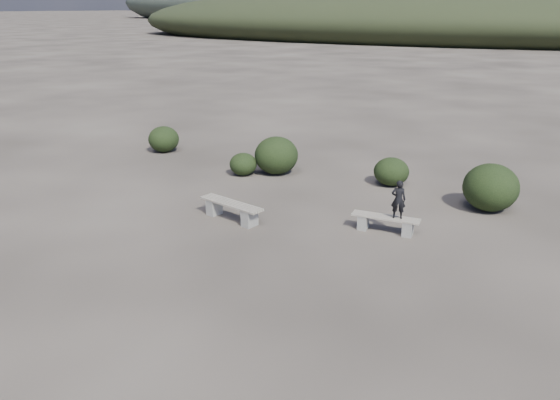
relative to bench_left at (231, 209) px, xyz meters
The scene contains 9 objects.
ground 4.60m from the bench_left, 64.70° to the right, with size 1200.00×1200.00×0.00m, color #2C2722.
bench_left is the anchor object (origin of this frame).
bench_right 4.09m from the bench_left, 17.43° to the left, with size 1.75×0.55×0.43m.
seated_person 4.41m from the bench_left, 16.71° to the left, with size 0.36×0.24×0.99m, color black.
shrub_a 4.19m from the bench_left, 118.61° to the left, with size 0.94×0.94×0.77m, color black.
shrub_b 4.55m from the bench_left, 104.21° to the left, with size 1.50×1.50×1.28m, color black.
shrub_c 5.78m from the bench_left, 61.44° to the left, with size 1.13×1.13×0.90m, color black.
shrub_d 7.28m from the bench_left, 35.50° to the left, with size 1.53×1.53×1.34m, color black.
shrub_f 8.07m from the bench_left, 143.43° to the left, with size 1.20×1.20×1.02m, color black.
Camera 1 is at (5.92, -7.19, 5.46)m, focal length 35.00 mm.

